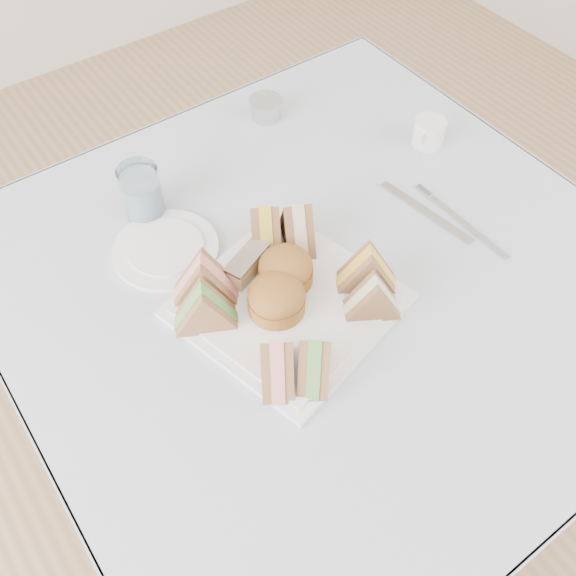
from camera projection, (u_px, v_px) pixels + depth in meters
floor at (311, 454)px, 1.66m from camera, size 4.00×4.00×0.00m
table at (316, 383)px, 1.37m from camera, size 0.90×0.90×0.74m
tablecloth at (323, 272)px, 1.07m from camera, size 1.02×1.02×0.01m
serving_plate at (288, 305)px, 1.02m from camera, size 0.36×0.36×0.01m
sandwich_fl_a at (277, 359)px, 0.90m from camera, size 0.09×0.11×0.09m
sandwich_fl_b at (314, 356)px, 0.90m from camera, size 0.09×0.10×0.08m
sandwich_fr_a at (368, 267)px, 1.00m from camera, size 0.11×0.09×0.09m
sandwich_fr_b at (373, 296)px, 0.97m from camera, size 0.10×0.08×0.08m
sandwich_bl_a at (204, 306)px, 0.96m from camera, size 0.11×0.09×0.09m
sandwich_bl_b at (204, 277)px, 0.99m from camera, size 0.11×0.10×0.09m
sandwich_br_a at (298, 224)px, 1.06m from camera, size 0.08×0.11×0.09m
sandwich_br_b at (265, 225)px, 1.06m from camera, size 0.09×0.11×0.09m
scone_left at (276, 298)px, 0.98m from camera, size 0.11×0.11×0.06m
scone_right at (286, 269)px, 1.02m from camera, size 0.13×0.13×0.06m
pastry_slice at (247, 264)px, 1.04m from camera, size 0.09×0.06×0.04m
side_plate at (166, 249)px, 1.09m from camera, size 0.24×0.24×0.01m
water_glass at (142, 192)px, 1.11m from camera, size 0.09×0.09×0.10m
tea_strainer at (266, 109)px, 1.31m from camera, size 0.08×0.08×0.04m
knife at (426, 212)px, 1.15m from camera, size 0.04×0.20×0.00m
fork at (467, 226)px, 1.13m from camera, size 0.01×0.19×0.00m
creamer_jug at (429, 132)px, 1.25m from camera, size 0.08×0.08×0.05m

